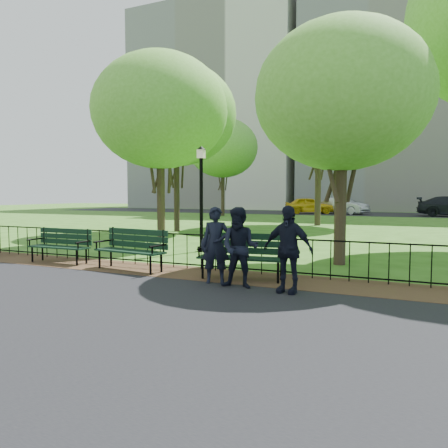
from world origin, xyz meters
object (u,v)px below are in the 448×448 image
at_px(tree_far_w, 223,148).
at_px(person_left, 216,245).
at_px(tree_near_e, 342,96).
at_px(person_mid, 240,248).
at_px(tree_near_w, 160,111).
at_px(park_bench_left_a, 133,245).
at_px(tree_mid_w, 176,115).
at_px(tree_far_c, 319,102).
at_px(park_bench_main, 229,248).
at_px(lamppost, 201,194).
at_px(sedan_silver, 343,206).
at_px(park_bench_left_b, 62,242).
at_px(person_right, 288,249).
at_px(taxi, 309,205).

xyz_separation_m(tree_far_w, person_left, (11.75, -25.93, -4.99)).
height_order(tree_near_e, person_mid, tree_near_e).
bearing_deg(tree_near_w, tree_far_w, 107.84).
height_order(park_bench_left_a, tree_mid_w, tree_mid_w).
distance_m(tree_far_c, person_mid, 19.40).
distance_m(park_bench_main, tree_far_c, 18.64).
xyz_separation_m(lamppost, sedan_silver, (-0.06, 28.62, -1.11)).
bearing_deg(park_bench_main, park_bench_left_a, 171.74).
bearing_deg(tree_far_c, park_bench_left_b, -100.79).
height_order(park_bench_main, person_right, person_right).
xyz_separation_m(park_bench_left_a, park_bench_left_b, (-2.47, 0.12, -0.05)).
distance_m(park_bench_left_b, person_mid, 5.79).
bearing_deg(tree_mid_w, tree_near_w, -66.81).
bearing_deg(person_mid, lamppost, 118.86).
relative_size(tree_near_e, person_left, 3.97).
bearing_deg(tree_near_w, lamppost, -34.41).
xyz_separation_m(park_bench_left_b, tree_near_e, (7.01, 2.90, 3.87)).
xyz_separation_m(person_left, taxi, (-5.78, 32.48, -0.03)).
distance_m(park_bench_left_b, sedan_silver, 32.45).
relative_size(tree_near_w, taxi, 1.61).
xyz_separation_m(park_bench_main, person_right, (1.58, -0.79, 0.16)).
distance_m(tree_near_w, taxi, 26.47).
relative_size(person_left, person_mid, 1.00).
distance_m(tree_far_c, tree_far_w, 12.90).
relative_size(tree_near_w, tree_far_w, 0.88).
height_order(lamppost, tree_near_w, tree_near_w).
height_order(park_bench_main, taxi, taxi).
bearing_deg(park_bench_left_b, person_right, -9.11).
bearing_deg(park_bench_left_a, person_mid, -7.34).
bearing_deg(taxi, tree_near_w, 158.64).
xyz_separation_m(park_bench_left_a, person_right, (4.22, -0.84, 0.21)).
height_order(tree_far_w, person_mid, tree_far_w).
bearing_deg(park_bench_main, person_mid, -59.95).
distance_m(tree_near_e, tree_far_c, 15.02).
xyz_separation_m(lamppost, tree_far_w, (-9.08, 21.48, 3.93)).
relative_size(tree_far_c, person_right, 6.26).
height_order(park_bench_left_a, park_bench_left_b, park_bench_left_a).
xyz_separation_m(park_bench_left_b, sedan_silver, (2.32, 32.36, 0.19)).
relative_size(tree_near_e, sedan_silver, 1.39).
xyz_separation_m(lamppost, person_mid, (3.31, -4.70, -1.06)).
height_order(tree_far_c, sedan_silver, tree_far_c).
relative_size(park_bench_left_b, tree_far_c, 0.17).
bearing_deg(taxi, sedan_silver, -100.87).
bearing_deg(person_left, tree_near_w, 109.77).
bearing_deg(person_mid, tree_mid_w, 119.67).
bearing_deg(tree_near_e, tree_mid_w, 142.53).
distance_m(tree_mid_w, tree_far_w, 15.83).
bearing_deg(park_bench_left_a, tree_far_c, 94.63).
distance_m(park_bench_left_a, person_mid, 3.35).
relative_size(person_mid, sedan_silver, 0.35).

